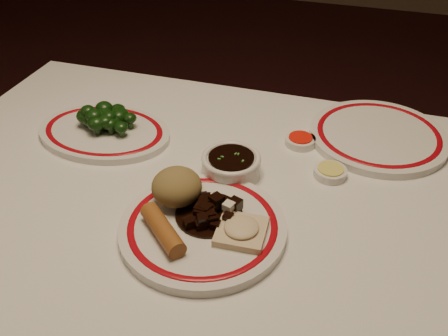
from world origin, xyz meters
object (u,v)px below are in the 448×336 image
(rice_mound, at_px, (177,187))
(spring_roll, at_px, (163,230))
(dining_table, at_px, (200,238))
(broccoli_plate, at_px, (104,132))
(main_plate, at_px, (203,228))
(broccoli_pile, at_px, (104,118))
(soy_bowl, at_px, (231,166))
(fried_wonton, at_px, (241,230))
(stirfry_heap, at_px, (209,212))

(rice_mound, distance_m, spring_roll, 0.09)
(dining_table, bearing_deg, broccoli_plate, 151.36)
(main_plate, bearing_deg, broccoli_plate, 143.91)
(main_plate, xyz_separation_m, broccoli_plate, (-0.30, 0.22, -0.00))
(broccoli_pile, relative_size, soy_bowl, 1.13)
(broccoli_plate, bearing_deg, main_plate, -36.09)
(rice_mound, distance_m, fried_wonton, 0.14)
(rice_mound, xyz_separation_m, spring_roll, (0.01, -0.09, -0.02))
(fried_wonton, bearing_deg, stirfry_heap, 158.73)
(dining_table, height_order, spring_roll, spring_roll)
(spring_roll, xyz_separation_m, stirfry_heap, (0.06, 0.07, -0.00))
(spring_roll, relative_size, broccoli_plate, 0.37)
(main_plate, xyz_separation_m, rice_mound, (-0.06, 0.04, 0.04))
(dining_table, relative_size, rice_mound, 13.64)
(fried_wonton, distance_m, broccoli_pile, 0.44)
(main_plate, bearing_deg, spring_roll, -137.86)
(spring_roll, distance_m, stirfry_heap, 0.09)
(broccoli_pile, bearing_deg, rice_mound, -37.71)
(dining_table, bearing_deg, rice_mound, -134.16)
(spring_roll, bearing_deg, stirfry_heap, 3.39)
(rice_mound, height_order, broccoli_pile, rice_mound)
(fried_wonton, xyz_separation_m, broccoli_pile, (-0.37, 0.24, 0.01))
(rice_mound, relative_size, fried_wonton, 1.06)
(stirfry_heap, distance_m, broccoli_pile, 0.37)
(main_plate, distance_m, fried_wonton, 0.07)
(stirfry_heap, bearing_deg, main_plate, -100.85)
(main_plate, relative_size, stirfry_heap, 2.80)
(rice_mound, bearing_deg, spring_roll, -83.16)
(broccoli_plate, distance_m, broccoli_pile, 0.03)
(fried_wonton, relative_size, broccoli_plate, 0.27)
(spring_roll, bearing_deg, broccoli_pile, 85.04)
(dining_table, bearing_deg, fried_wonton, -37.39)
(stirfry_heap, relative_size, soy_bowl, 1.03)
(dining_table, relative_size, broccoli_pile, 9.42)
(fried_wonton, bearing_deg, soy_bowl, 111.66)
(dining_table, relative_size, stirfry_heap, 10.38)
(broccoli_pile, height_order, soy_bowl, broccoli_pile)
(rice_mound, height_order, fried_wonton, rice_mound)
(spring_roll, distance_m, broccoli_pile, 0.38)
(dining_table, bearing_deg, stirfry_heap, -54.50)
(dining_table, relative_size, soy_bowl, 10.69)
(dining_table, distance_m, fried_wonton, 0.17)
(main_plate, bearing_deg, soy_bowl, 90.25)
(broccoli_pile, distance_m, soy_bowl, 0.31)
(main_plate, relative_size, soy_bowl, 2.88)
(spring_roll, xyz_separation_m, soy_bowl, (0.05, 0.22, -0.01))
(spring_roll, bearing_deg, dining_table, 34.35)
(broccoli_pile, bearing_deg, stirfry_heap, -34.32)
(broccoli_pile, bearing_deg, dining_table, -30.23)
(spring_roll, bearing_deg, fried_wonton, -27.61)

